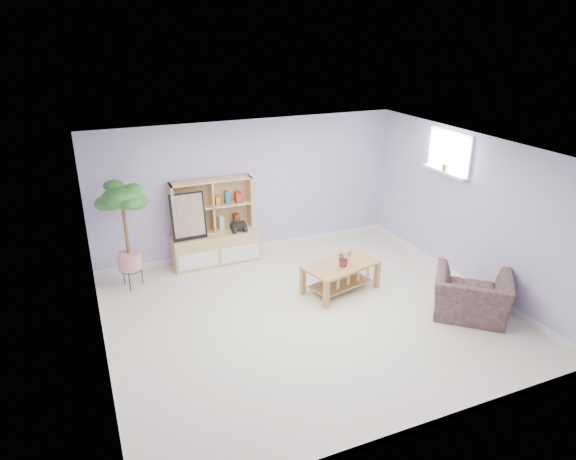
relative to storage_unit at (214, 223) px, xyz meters
name	(u,v)px	position (x,y,z in m)	size (l,w,h in m)	color
floor	(308,315)	(0.73, -2.24, -0.74)	(5.50, 5.00, 0.01)	beige
ceiling	(311,151)	(0.73, -2.24, 1.66)	(5.50, 5.00, 0.01)	silver
walls	(310,238)	(0.73, -2.24, 0.46)	(5.51, 5.01, 2.40)	#B8ADD6
baseboard	(308,312)	(0.73, -2.24, -0.69)	(5.50, 5.00, 0.10)	white
window	(450,152)	(3.46, -1.64, 1.26)	(0.10, 0.98, 0.68)	silver
window_sill	(445,172)	(3.40, -1.64, 0.94)	(0.14, 1.00, 0.04)	white
storage_unit	(214,223)	(0.00, 0.00, 0.00)	(1.48, 0.50, 1.48)	tan
poster	(188,216)	(-0.45, -0.08, 0.21)	(0.57, 0.13, 0.79)	gold
toy_truck	(239,226)	(0.40, -0.08, -0.09)	(0.35, 0.24, 0.18)	black
coffee_table	(340,277)	(1.50, -1.76, -0.51)	(1.13, 0.62, 0.46)	#AE8242
table_plant	(344,258)	(1.50, -1.84, -0.15)	(0.22, 0.19, 0.25)	#144915
floor_tree	(127,236)	(-1.47, -0.35, 0.12)	(0.64, 0.64, 1.73)	#226B23
armchair	(472,293)	(2.83, -3.16, -0.36)	(1.02, 0.89, 0.75)	#1B1A3D
sill_plant	(446,164)	(3.40, -1.65, 1.08)	(0.13, 0.11, 0.24)	#226B23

